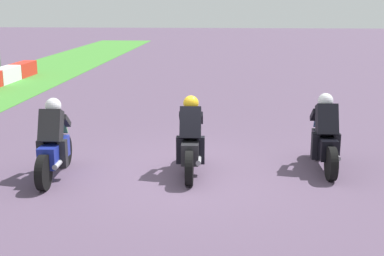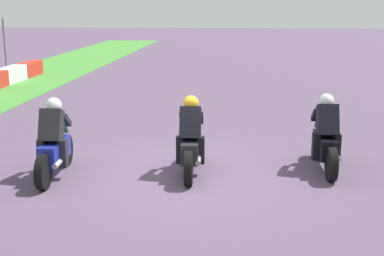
# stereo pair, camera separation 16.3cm
# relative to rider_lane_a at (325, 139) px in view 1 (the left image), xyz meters

# --- Properties ---
(ground_plane) EXTENTS (120.00, 120.00, 0.00)m
(ground_plane) POSITION_rel_rider_lane_a_xyz_m (-0.50, 2.69, -0.62)
(ground_plane) COLOR #56435B
(rider_lane_a) EXTENTS (2.04, 0.54, 1.51)m
(rider_lane_a) POSITION_rel_rider_lane_a_xyz_m (0.00, 0.00, 0.00)
(rider_lane_a) COLOR black
(rider_lane_a) RESTS_ON ground_plane
(rider_lane_b) EXTENTS (2.04, 0.55, 1.51)m
(rider_lane_b) POSITION_rel_rider_lane_a_xyz_m (-0.47, 2.62, 0.00)
(rider_lane_b) COLOR black
(rider_lane_b) RESTS_ON ground_plane
(rider_lane_c) EXTENTS (2.04, 0.55, 1.51)m
(rider_lane_c) POSITION_rel_rider_lane_a_xyz_m (-0.91, 5.17, 0.00)
(rider_lane_c) COLOR black
(rider_lane_c) RESTS_ON ground_plane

